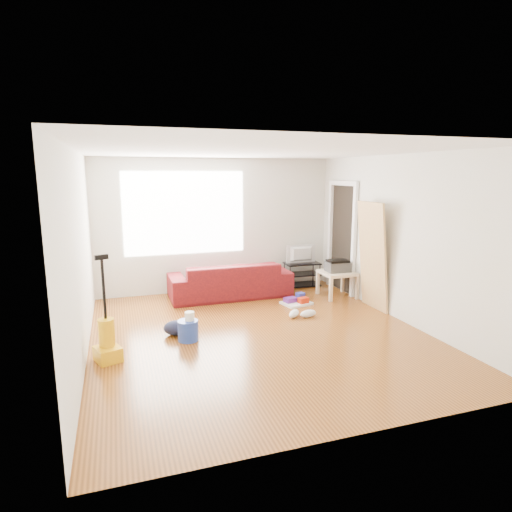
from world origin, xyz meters
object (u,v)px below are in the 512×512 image
object	(u,v)px
bucket	(188,340)
cleaning_tray	(297,301)
sofa	(230,296)
vacuum	(107,341)
tv_stand	(302,274)
backpack	(177,334)
side_table	(337,275)

from	to	relation	value
bucket	cleaning_tray	distance (m)	2.30
sofa	vacuum	bearing A→B (deg)	46.08
tv_stand	backpack	world-z (taller)	tv_stand
sofa	vacuum	xyz separation A→B (m)	(-2.10, -2.18, 0.24)
tv_stand	vacuum	world-z (taller)	vacuum
sofa	backpack	distance (m)	2.00
bucket	vacuum	size ratio (longest dim) A/B	0.22
vacuum	backpack	bearing A→B (deg)	11.79
side_table	tv_stand	bearing A→B (deg)	108.69
sofa	tv_stand	xyz separation A→B (m)	(1.55, 0.27, 0.24)
tv_stand	cleaning_tray	size ratio (longest dim) A/B	1.30
backpack	cleaning_tray	bearing A→B (deg)	26.24
sofa	tv_stand	distance (m)	1.59
sofa	bucket	xyz separation A→B (m)	(-1.08, -1.86, 0.00)
bucket	vacuum	xyz separation A→B (m)	(-1.02, -0.31, 0.24)
sofa	tv_stand	world-z (taller)	tv_stand
side_table	backpack	bearing A→B (deg)	-162.03
sofa	side_table	size ratio (longest dim) A/B	3.78
vacuum	tv_stand	bearing A→B (deg)	13.23
bucket	sofa	bearing A→B (deg)	59.95
sofa	tv_stand	size ratio (longest dim) A/B	3.12
bucket	cleaning_tray	world-z (taller)	cleaning_tray
bucket	backpack	xyz separation A→B (m)	(-0.12, 0.26, 0.00)
side_table	backpack	distance (m)	3.23
cleaning_tray	vacuum	size ratio (longest dim) A/B	0.42
sofa	cleaning_tray	world-z (taller)	sofa
sofa	side_table	bearing A→B (deg)	161.58
vacuum	side_table	bearing A→B (deg)	0.95
sofa	vacuum	distance (m)	3.03
cleaning_tray	vacuum	distance (m)	3.37
cleaning_tray	vacuum	xyz separation A→B (m)	(-3.07, -1.36, 0.19)
side_table	cleaning_tray	xyz separation A→B (m)	(-0.88, -0.20, -0.34)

